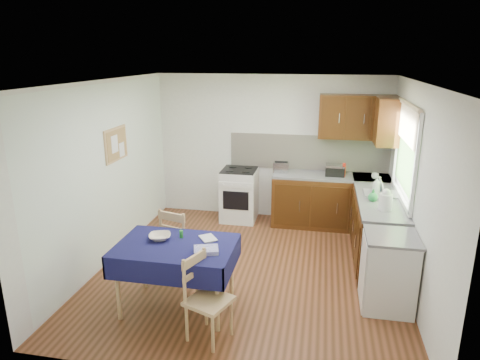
% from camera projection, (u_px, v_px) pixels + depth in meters
% --- Properties ---
extents(floor, '(4.20, 4.20, 0.00)m').
position_uv_depth(floor, '(250.00, 270.00, 5.82)').
color(floor, '#4A2A13').
rests_on(floor, ground).
extents(ceiling, '(4.00, 4.20, 0.02)m').
position_uv_depth(ceiling, '(251.00, 82.00, 5.11)').
color(ceiling, white).
rests_on(ceiling, wall_back).
extents(wall_back, '(4.00, 0.02, 2.50)m').
position_uv_depth(wall_back, '(271.00, 148.00, 7.44)').
color(wall_back, white).
rests_on(wall_back, ground).
extents(wall_front, '(4.00, 0.02, 2.50)m').
position_uv_depth(wall_front, '(207.00, 254.00, 3.49)').
color(wall_front, white).
rests_on(wall_front, ground).
extents(wall_left, '(0.02, 4.20, 2.50)m').
position_uv_depth(wall_left, '(106.00, 174.00, 5.83)').
color(wall_left, white).
rests_on(wall_left, ground).
extents(wall_right, '(0.02, 4.20, 2.50)m').
position_uv_depth(wall_right, '(415.00, 191.00, 5.09)').
color(wall_right, white).
rests_on(wall_right, ground).
extents(base_cabinets, '(1.90, 2.30, 0.86)m').
position_uv_depth(base_cabinets, '(350.00, 214.00, 6.63)').
color(base_cabinets, '#331A08').
rests_on(base_cabinets, ground).
extents(worktop_back, '(1.90, 0.60, 0.04)m').
position_uv_depth(worktop_back, '(331.00, 176.00, 7.07)').
color(worktop_back, slate).
rests_on(worktop_back, base_cabinets).
extents(worktop_right, '(0.60, 1.70, 0.04)m').
position_uv_depth(worktop_right, '(380.00, 201.00, 5.87)').
color(worktop_right, slate).
rests_on(worktop_right, base_cabinets).
extents(worktop_corner, '(0.60, 0.60, 0.04)m').
position_uv_depth(worktop_corner, '(372.00, 178.00, 6.95)').
color(worktop_corner, slate).
rests_on(worktop_corner, base_cabinets).
extents(splashback, '(2.70, 0.02, 0.60)m').
position_uv_depth(splashback, '(308.00, 152.00, 7.32)').
color(splashback, beige).
rests_on(splashback, wall_back).
extents(upper_cabinets, '(1.20, 0.85, 0.70)m').
position_uv_depth(upper_cabinets, '(366.00, 118.00, 6.71)').
color(upper_cabinets, '#331A08').
rests_on(upper_cabinets, wall_back).
extents(stove, '(0.60, 0.61, 0.92)m').
position_uv_depth(stove, '(239.00, 195.00, 7.47)').
color(stove, silver).
rests_on(stove, ground).
extents(window, '(0.04, 1.48, 1.26)m').
position_uv_depth(window, '(406.00, 146.00, 5.64)').
color(window, '#305422').
rests_on(window, wall_right).
extents(fridge, '(0.58, 0.60, 0.89)m').
position_uv_depth(fridge, '(389.00, 272.00, 4.86)').
color(fridge, silver).
rests_on(fridge, ground).
extents(corkboard, '(0.04, 0.62, 0.47)m').
position_uv_depth(corkboard, '(116.00, 144.00, 6.01)').
color(corkboard, tan).
rests_on(corkboard, wall_left).
extents(dining_table, '(1.31, 0.89, 0.79)m').
position_uv_depth(dining_table, '(176.00, 253.00, 4.76)').
color(dining_table, '#101240').
rests_on(dining_table, ground).
extents(chair_far, '(0.53, 0.53, 0.97)m').
position_uv_depth(chair_far, '(179.00, 241.00, 5.48)').
color(chair_far, tan).
rests_on(chair_far, ground).
extents(chair_near, '(0.52, 0.52, 0.91)m').
position_uv_depth(chair_near, '(205.00, 295.00, 4.31)').
color(chair_near, tan).
rests_on(chair_near, ground).
extents(toaster, '(0.26, 0.16, 0.20)m').
position_uv_depth(toaster, '(281.00, 167.00, 7.19)').
color(toaster, '#B2B1B6').
rests_on(toaster, worktop_back).
extents(sandwich_press, '(0.31, 0.26, 0.18)m').
position_uv_depth(sandwich_press, '(335.00, 170.00, 7.03)').
color(sandwich_press, black).
rests_on(sandwich_press, worktop_back).
extents(sauce_bottle, '(0.05, 0.05, 0.23)m').
position_uv_depth(sauce_bottle, '(344.00, 170.00, 6.93)').
color(sauce_bottle, red).
rests_on(sauce_bottle, worktop_back).
extents(yellow_packet, '(0.11, 0.08, 0.15)m').
position_uv_depth(yellow_packet, '(342.00, 170.00, 7.10)').
color(yellow_packet, gold).
rests_on(yellow_packet, worktop_back).
extents(dish_rack, '(0.47, 0.36, 0.22)m').
position_uv_depth(dish_rack, '(381.00, 193.00, 6.08)').
color(dish_rack, gray).
rests_on(dish_rack, worktop_right).
extents(kettle, '(0.17, 0.17, 0.28)m').
position_uv_depth(kettle, '(386.00, 200.00, 5.45)').
color(kettle, silver).
rests_on(kettle, worktop_right).
extents(cup, '(0.13, 0.13, 0.09)m').
position_uv_depth(cup, '(375.00, 176.00, 6.83)').
color(cup, white).
rests_on(cup, worktop_back).
extents(soap_bottle_a, '(0.17, 0.17, 0.31)m').
position_uv_depth(soap_bottle_a, '(376.00, 187.00, 5.91)').
color(soap_bottle_a, silver).
rests_on(soap_bottle_a, worktop_right).
extents(soap_bottle_b, '(0.12, 0.12, 0.19)m').
position_uv_depth(soap_bottle_b, '(378.00, 186.00, 6.17)').
color(soap_bottle_b, blue).
rests_on(soap_bottle_b, worktop_right).
extents(soap_bottle_c, '(0.13, 0.13, 0.17)m').
position_uv_depth(soap_bottle_c, '(373.00, 195.00, 5.78)').
color(soap_bottle_c, '#248640').
rests_on(soap_bottle_c, worktop_right).
extents(plate_bowl, '(0.31, 0.31, 0.06)m').
position_uv_depth(plate_bowl, '(160.00, 237.00, 4.86)').
color(plate_bowl, beige).
rests_on(plate_bowl, dining_table).
extents(book, '(0.26, 0.27, 0.02)m').
position_uv_depth(book, '(201.00, 240.00, 4.84)').
color(book, white).
rests_on(book, dining_table).
extents(spice_jar, '(0.04, 0.04, 0.09)m').
position_uv_depth(spice_jar, '(181.00, 234.00, 4.90)').
color(spice_jar, '#258829').
rests_on(spice_jar, dining_table).
extents(tea_towel, '(0.30, 0.27, 0.05)m').
position_uv_depth(tea_towel, '(206.00, 250.00, 4.55)').
color(tea_towel, '#2D2997').
rests_on(tea_towel, dining_table).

